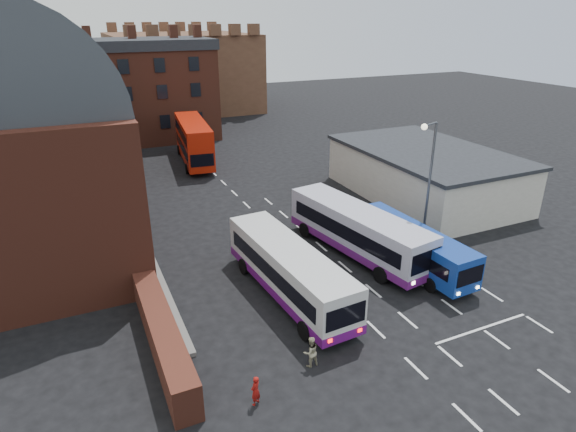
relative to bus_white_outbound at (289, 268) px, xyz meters
name	(u,v)px	position (x,y,z in m)	size (l,w,h in m)	color
ground	(367,321)	(2.68, -4.04, -1.79)	(180.00, 180.00, 0.00)	black
railway_station	(24,126)	(-12.82, 16.96, 5.85)	(12.00, 28.00, 16.00)	#602B1E
forecourt_wall	(163,336)	(-7.52, -2.04, -0.89)	(1.20, 10.00, 1.80)	#602B1E
cream_building	(425,172)	(17.68, 9.96, 0.37)	(10.40, 16.40, 4.25)	beige
brick_terrace	(122,97)	(-3.32, 41.96, 3.71)	(22.00, 10.00, 11.00)	brown
castle_keep	(181,72)	(8.68, 61.96, 4.21)	(22.00, 22.00, 12.00)	brown
bus_white_outbound	(289,268)	(0.00, 0.00, 0.00)	(3.36, 11.23, 3.02)	silver
bus_white_inbound	(358,228)	(6.31, 2.84, 0.09)	(4.44, 11.88, 3.17)	#B9B8CC
bus_blue	(412,244)	(8.55, -0.01, -0.25)	(2.77, 9.62, 2.60)	navy
bus_red_double	(194,141)	(1.94, 28.43, 0.63)	(3.91, 11.59, 4.55)	#B11A07
street_lamp	(428,174)	(11.00, 1.99, 3.49)	(1.69, 0.82, 8.75)	#4E5257
pedestrian_red	(255,391)	(-4.75, -7.00, -1.10)	(0.50, 0.33, 1.38)	maroon
pedestrian_beige	(311,352)	(-1.61, -5.84, -1.02)	(0.74, 0.58, 1.53)	tan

